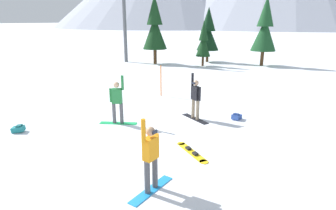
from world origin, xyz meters
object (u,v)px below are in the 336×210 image
snowboarder_midground (117,101)px  pine_tree_leaning (155,27)px  loose_snowboard_far_spare (192,152)px  snowboarder_foreground (151,157)px  trail_marker_pole (161,81)px  pine_tree_short (265,28)px  backpack_teal (18,129)px  snowboarder_background (196,98)px  backpack_blue (237,117)px  ski_lift_tower (124,7)px  pine_tree_twin (208,32)px  pine_tree_broad (203,42)px

snowboarder_midground → pine_tree_leaning: 17.71m
snowboarder_midground → loose_snowboard_far_spare: bearing=-16.9°
snowboarder_foreground → trail_marker_pole: (-4.33, 8.64, -0.08)m
pine_tree_short → pine_tree_leaning: bearing=-160.1°
pine_tree_leaning → backpack_teal: bearing=-77.3°
snowboarder_background → trail_marker_pole: bearing=138.3°
loose_snowboard_far_spare → backpack_blue: (0.53, 3.98, 0.11)m
snowboarder_background → trail_marker_pole: snowboarder_background is taller
ski_lift_tower → pine_tree_twin: bearing=26.9°
backpack_blue → pine_tree_broad: 15.65m
snowboarder_background → backpack_teal: size_ratio=3.65×
pine_tree_leaning → backpack_blue: bearing=-48.8°
loose_snowboard_far_spare → pine_tree_broad: (-6.18, 17.96, 2.29)m
snowboarder_foreground → snowboarder_midground: bearing=135.6°
snowboarder_foreground → snowboarder_midground: 5.28m
snowboarder_background → ski_lift_tower: bearing=134.0°
ski_lift_tower → pine_tree_short: bearing=15.9°
backpack_teal → ski_lift_tower: bearing=112.5°
snowboarder_foreground → trail_marker_pole: snowboarder_foreground is taller
pine_tree_short → ski_lift_tower: ski_lift_tower is taller
pine_tree_leaning → pine_tree_short: 10.52m
snowboarder_midground → trail_marker_pole: size_ratio=1.17×
pine_tree_leaning → pine_tree_twin: pine_tree_leaning is taller
snowboarder_foreground → pine_tree_short: pine_tree_short is taller
backpack_teal → snowboarder_foreground: bearing=-9.4°
snowboarder_foreground → backpack_teal: (-6.71, 1.12, -0.83)m
snowboarder_background → loose_snowboard_far_spare: (1.14, -3.19, -0.94)m
snowboarder_background → pine_tree_broad: pine_tree_broad is taller
pine_tree_leaning → pine_tree_short: bearing=19.9°
trail_marker_pole → snowboarder_midground: bearing=-83.5°
snowboarder_background → pine_tree_twin: pine_tree_twin is taller
snowboarder_midground → backpack_teal: 4.00m
snowboarder_background → pine_tree_twin: (-5.60, 17.65, 2.07)m
ski_lift_tower → pine_tree_leaning: bearing=3.6°
backpack_blue → trail_marker_pole: size_ratio=0.31×
backpack_blue → snowboarder_background: bearing=-154.6°
trail_marker_pole → snowboarder_background: bearing=-41.7°
snowboarder_background → ski_lift_tower: 19.66m
backpack_blue → pine_tree_leaning: (-11.54, 13.18, 3.53)m
snowboarder_midground → snowboarder_background: size_ratio=1.02×
loose_snowboard_far_spare → pine_tree_twin: size_ratio=0.28×
loose_snowboard_far_spare → pine_tree_leaning: 20.71m
snowboarder_midground → pine_tree_short: 19.93m
pine_tree_broad → pine_tree_short: bearing=28.9°
ski_lift_tower → pine_tree_broad: bearing=7.0°
snowboarder_foreground → pine_tree_short: 23.43m
backpack_teal → snowboarder_midground: bearing=41.2°
loose_snowboard_far_spare → backpack_teal: 6.95m
snowboarder_background → backpack_blue: size_ratio=3.70×
snowboarder_midground → pine_tree_broad: pine_tree_broad is taller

